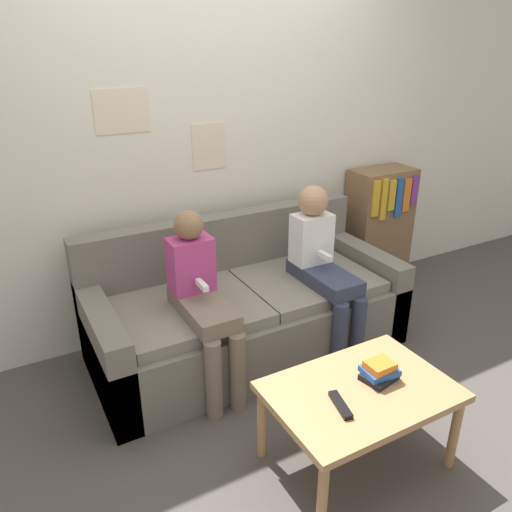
# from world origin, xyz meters

# --- Properties ---
(ground_plane) EXTENTS (10.00, 10.00, 0.00)m
(ground_plane) POSITION_xyz_m (0.00, 0.00, 0.00)
(ground_plane) COLOR #4C4742
(wall_back) EXTENTS (8.00, 0.06, 2.60)m
(wall_back) POSITION_xyz_m (-0.00, 1.06, 1.30)
(wall_back) COLOR silver
(wall_back) RESTS_ON ground_plane
(couch) EXTENTS (1.93, 0.85, 0.82)m
(couch) POSITION_xyz_m (0.00, 0.55, 0.27)
(couch) COLOR #6B665B
(couch) RESTS_ON ground_plane
(coffee_table) EXTENTS (0.83, 0.57, 0.42)m
(coffee_table) POSITION_xyz_m (0.01, -0.55, 0.37)
(coffee_table) COLOR #AD7F51
(coffee_table) RESTS_ON ground_plane
(person_left) EXTENTS (0.24, 0.58, 1.02)m
(person_left) POSITION_xyz_m (-0.38, 0.34, 0.57)
(person_left) COLOR #756656
(person_left) RESTS_ON ground_plane
(person_right) EXTENTS (0.24, 0.58, 1.05)m
(person_right) POSITION_xyz_m (0.44, 0.35, 0.60)
(person_right) COLOR #33384C
(person_right) RESTS_ON ground_plane
(tv_remote) EXTENTS (0.08, 0.17, 0.02)m
(tv_remote) POSITION_xyz_m (-0.15, -0.61, 0.43)
(tv_remote) COLOR black
(tv_remote) RESTS_ON coffee_table
(book_stack) EXTENTS (0.18, 0.15, 0.09)m
(book_stack) POSITION_xyz_m (0.13, -0.54, 0.46)
(book_stack) COLOR black
(book_stack) RESTS_ON coffee_table
(bookshelf) EXTENTS (0.49, 0.30, 0.96)m
(bookshelf) POSITION_xyz_m (1.36, 0.87, 0.48)
(bookshelf) COLOR brown
(bookshelf) RESTS_ON ground_plane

